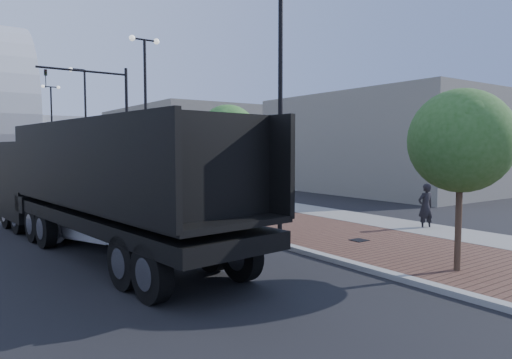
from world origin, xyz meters
TOP-DOWN VIEW (x-y plane):
  - sidewalk at (3.50, 40.00)m, footprint 7.00×140.00m
  - concrete_strip at (6.20, 40.00)m, footprint 2.40×140.00m
  - curb at (0.00, 40.00)m, footprint 0.30×140.00m
  - dump_truck at (-5.12, 14.04)m, footprint 4.32×14.30m
  - white_sedan at (-4.52, 12.89)m, footprint 3.71×5.48m
  - dark_car_mid at (-5.06, 26.43)m, footprint 3.44×4.90m
  - dark_car_far at (-3.54, 37.35)m, footprint 3.36×4.71m
  - pedestrian at (6.47, 8.27)m, footprint 0.77×0.61m
  - streetlight_1 at (0.49, 10.00)m, footprint 1.44×0.56m
  - streetlight_2 at (0.60, 22.00)m, footprint 1.72×0.56m
  - streetlight_3 at (0.49, 34.00)m, footprint 1.44×0.56m
  - streetlight_4 at (0.60, 46.00)m, footprint 1.72×0.56m
  - traffic_mast at (-0.30, 25.00)m, footprint 5.09×0.20m
  - tree_0 at (1.65, 4.02)m, footprint 2.60×2.59m
  - tree_1 at (1.65, 15.02)m, footprint 2.66×2.66m
  - tree_2 at (1.65, 27.02)m, footprint 2.54×2.52m
  - tree_3 at (1.65, 39.02)m, footprint 2.86×2.86m
  - commercial_block_ne at (16.00, 50.00)m, footprint 12.00×22.00m
  - commercial_block_e at (18.00, 20.00)m, footprint 10.00×16.00m
  - utility_cover_1 at (2.40, 8.00)m, footprint 0.50×0.50m
  - utility_cover_2 at (2.40, 19.00)m, footprint 0.50×0.50m

SIDE VIEW (x-z plane):
  - sidewalk at x=3.50m, z-range 0.00..0.12m
  - concrete_strip at x=6.20m, z-range 0.00..0.13m
  - curb at x=0.00m, z-range 0.00..0.14m
  - utility_cover_1 at x=2.40m, z-range 0.12..0.14m
  - utility_cover_2 at x=2.40m, z-range 0.12..0.14m
  - dark_car_mid at x=-5.06m, z-range 0.00..1.24m
  - dark_car_far at x=-3.54m, z-range 0.00..1.27m
  - white_sedan at x=-4.52m, z-range 0.00..1.71m
  - pedestrian at x=6.47m, z-range 0.00..1.84m
  - dump_truck at x=-5.12m, z-range -0.31..3.66m
  - tree_0 at x=1.65m, z-range 1.04..5.74m
  - commercial_block_e at x=18.00m, z-range 0.00..7.00m
  - tree_2 at x=1.65m, z-range 1.21..6.18m
  - tree_3 at x=1.65m, z-range 1.17..6.38m
  - tree_1 at x=1.65m, z-range 1.22..6.35m
  - commercial_block_ne at x=16.00m, z-range 0.00..8.00m
  - streetlight_1 at x=0.49m, z-range -0.26..8.95m
  - streetlight_3 at x=0.49m, z-range -0.26..8.95m
  - streetlight_2 at x=0.60m, z-range 0.18..9.46m
  - streetlight_4 at x=0.60m, z-range 0.18..9.46m
  - traffic_mast at x=-0.30m, z-range 0.98..8.98m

